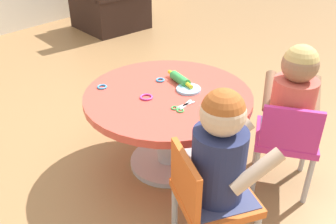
% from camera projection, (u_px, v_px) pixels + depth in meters
% --- Properties ---
extents(ground_plane, '(10.00, 10.00, 0.00)m').
position_uv_depth(ground_plane, '(168.00, 163.00, 2.14)').
color(ground_plane, '#9E7247').
extents(craft_table, '(0.89, 0.89, 0.47)m').
position_uv_depth(craft_table, '(168.00, 111.00, 1.96)').
color(craft_table, silver).
rests_on(craft_table, ground).
extents(child_chair_left, '(0.41, 0.41, 0.54)m').
position_uv_depth(child_chair_left, '(208.00, 197.00, 1.47)').
color(child_chair_left, '#B7B7BC').
rests_on(child_chair_left, ground).
extents(seated_child_left, '(0.44, 0.41, 0.51)m').
position_uv_depth(seated_child_left, '(221.00, 151.00, 1.36)').
color(seated_child_left, '#3F4772').
rests_on(seated_child_left, ground).
extents(child_chair_right, '(0.40, 0.40, 0.54)m').
position_uv_depth(child_chair_right, '(286.00, 139.00, 1.82)').
color(child_chair_right, '#B7B7BC').
rests_on(child_chair_right, ground).
extents(seated_child_right, '(0.43, 0.39, 0.51)m').
position_uv_depth(seated_child_right, '(294.00, 96.00, 1.74)').
color(seated_child_right, '#3F4772').
rests_on(seated_child_right, ground).
extents(armchair_dark, '(0.80, 0.82, 0.85)m').
position_uv_depth(armchair_dark, '(112.00, 2.00, 4.20)').
color(armchair_dark, black).
rests_on(armchair_dark, ground).
extents(rolling_pin, '(0.10, 0.22, 0.05)m').
position_uv_depth(rolling_pin, '(180.00, 79.00, 1.99)').
color(rolling_pin, green).
rests_on(rolling_pin, craft_table).
extents(craft_scissors, '(0.14, 0.08, 0.01)m').
position_uv_depth(craft_scissors, '(181.00, 107.00, 1.77)').
color(craft_scissors, silver).
rests_on(craft_scissors, craft_table).
extents(playdough_blob_0, '(0.13, 0.13, 0.01)m').
position_uv_depth(playdough_blob_0, '(189.00, 89.00, 1.93)').
color(playdough_blob_0, '#8CCCF2').
rests_on(playdough_blob_0, craft_table).
extents(cookie_cutter_0, '(0.05, 0.05, 0.01)m').
position_uv_depth(cookie_cutter_0, '(160.00, 80.00, 2.03)').
color(cookie_cutter_0, '#3F99D8').
rests_on(cookie_cutter_0, craft_table).
extents(cookie_cutter_1, '(0.07, 0.07, 0.01)m').
position_uv_depth(cookie_cutter_1, '(146.00, 97.00, 1.86)').
color(cookie_cutter_1, '#D83FA5').
rests_on(cookie_cutter_1, craft_table).
extents(cookie_cutter_2, '(0.05, 0.05, 0.01)m').
position_uv_depth(cookie_cutter_2, '(102.00, 87.00, 1.96)').
color(cookie_cutter_2, '#3F99D8').
rests_on(cookie_cutter_2, craft_table).
extents(cookie_cutter_3, '(0.07, 0.07, 0.01)m').
position_uv_depth(cookie_cutter_3, '(211.00, 101.00, 1.82)').
color(cookie_cutter_3, '#4CB259').
rests_on(cookie_cutter_3, craft_table).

